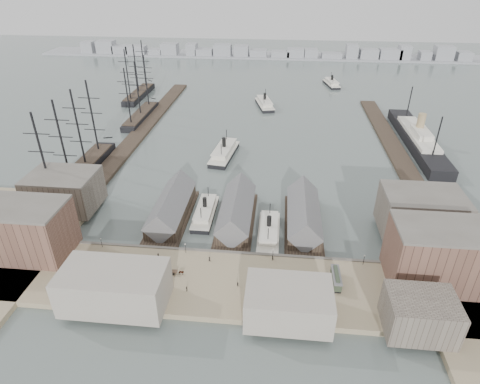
# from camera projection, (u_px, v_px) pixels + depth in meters

# --- Properties ---
(ground) EXTENTS (900.00, 900.00, 0.00)m
(ground) POSITION_uv_depth(u_px,v_px,m) (231.00, 248.00, 144.27)
(ground) COLOR #4F5B58
(ground) RESTS_ON ground
(quay) EXTENTS (180.00, 30.00, 2.00)m
(quay) POSITION_uv_depth(u_px,v_px,m) (224.00, 284.00, 126.52)
(quay) COLOR gray
(quay) RESTS_ON ground
(seawall) EXTENTS (180.00, 1.20, 2.30)m
(seawall) POSITION_uv_depth(u_px,v_px,m) (230.00, 254.00, 139.21)
(seawall) COLOR #59544C
(seawall) RESTS_ON ground
(west_wharf) EXTENTS (10.00, 220.00, 1.60)m
(west_wharf) POSITION_uv_depth(u_px,v_px,m) (138.00, 135.00, 236.20)
(west_wharf) COLOR #2D231C
(west_wharf) RESTS_ON ground
(east_wharf) EXTENTS (10.00, 180.00, 1.60)m
(east_wharf) POSITION_uv_depth(u_px,v_px,m) (396.00, 152.00, 214.50)
(east_wharf) COLOR #2D231C
(east_wharf) RESTS_ON ground
(ferry_shed_west) EXTENTS (14.00, 42.00, 12.60)m
(ferry_shed_west) POSITION_uv_depth(u_px,v_px,m) (171.00, 208.00, 158.84)
(ferry_shed_west) COLOR #2D231C
(ferry_shed_west) RESTS_ON ground
(ferry_shed_center) EXTENTS (14.00, 42.00, 12.60)m
(ferry_shed_center) POSITION_uv_depth(u_px,v_px,m) (237.00, 212.00, 156.51)
(ferry_shed_center) COLOR #2D231C
(ferry_shed_center) RESTS_ON ground
(ferry_shed_east) EXTENTS (14.00, 42.00, 12.60)m
(ferry_shed_east) POSITION_uv_depth(u_px,v_px,m) (304.00, 215.00, 154.18)
(ferry_shed_east) COLOR #2D231C
(ferry_shed_east) RESTS_ON ground
(warehouse_west_front) EXTENTS (32.00, 18.00, 18.00)m
(warehouse_west_front) POSITION_uv_depth(u_px,v_px,m) (20.00, 230.00, 134.71)
(warehouse_west_front) COLOR brown
(warehouse_west_front) RESTS_ON west_land
(warehouse_west_back) EXTENTS (26.00, 20.00, 14.00)m
(warehouse_west_back) POSITION_uv_depth(u_px,v_px,m) (65.00, 191.00, 161.58)
(warehouse_west_back) COLOR #60564C
(warehouse_west_back) RESTS_ON west_land
(warehouse_east_front) EXTENTS (30.00, 18.00, 19.00)m
(warehouse_east_front) POSITION_uv_depth(u_px,v_px,m) (441.00, 256.00, 122.28)
(warehouse_east_front) COLOR brown
(warehouse_east_front) RESTS_ON east_land
(warehouse_east_back) EXTENTS (28.00, 20.00, 15.00)m
(warehouse_east_back) POSITION_uv_depth(u_px,v_px,m) (421.00, 214.00, 146.38)
(warehouse_east_back) COLOR #60564C
(warehouse_east_back) RESTS_ON east_land
(street_bldg_center) EXTENTS (24.00, 16.00, 10.00)m
(street_bldg_center) POSITION_uv_depth(u_px,v_px,m) (288.00, 303.00, 111.39)
(street_bldg_center) COLOR gray
(street_bldg_center) RESTS_ON quay
(street_bldg_west) EXTENTS (30.00, 16.00, 12.00)m
(street_bldg_west) POSITION_uv_depth(u_px,v_px,m) (114.00, 287.00, 115.37)
(street_bldg_west) COLOR gray
(street_bldg_west) RESTS_ON quay
(street_bldg_east) EXTENTS (18.00, 14.00, 11.00)m
(street_bldg_east) POSITION_uv_depth(u_px,v_px,m) (420.00, 314.00, 107.14)
(street_bldg_east) COLOR #60564C
(street_bldg_east) RESTS_ON quay
(lamp_post_far_w) EXTENTS (0.44, 0.44, 3.92)m
(lamp_post_far_w) POSITION_uv_depth(u_px,v_px,m) (101.00, 241.00, 139.91)
(lamp_post_far_w) COLOR black
(lamp_post_far_w) RESTS_ON quay
(lamp_post_near_w) EXTENTS (0.44, 0.44, 3.92)m
(lamp_post_near_w) POSITION_uv_depth(u_px,v_px,m) (185.00, 246.00, 137.23)
(lamp_post_near_w) COLOR black
(lamp_post_near_w) RESTS_ON quay
(lamp_post_near_e) EXTENTS (0.44, 0.44, 3.92)m
(lamp_post_near_e) POSITION_uv_depth(u_px,v_px,m) (273.00, 252.00, 134.54)
(lamp_post_near_e) COLOR black
(lamp_post_near_e) RESTS_ON quay
(lamp_post_far_e) EXTENTS (0.44, 0.44, 3.92)m
(lamp_post_far_e) POSITION_uv_depth(u_px,v_px,m) (364.00, 258.00, 131.85)
(lamp_post_far_e) COLOR black
(lamp_post_far_e) RESTS_ON quay
(far_shore) EXTENTS (500.00, 40.00, 15.72)m
(far_shore) POSITION_uv_depth(u_px,v_px,m) (267.00, 54.00, 430.67)
(far_shore) COLOR gray
(far_shore) RESTS_ON ground
(ferry_docked_west) EXTENTS (7.60, 25.34, 9.05)m
(ferry_docked_west) POSITION_uv_depth(u_px,v_px,m) (205.00, 212.00, 161.11)
(ferry_docked_west) COLOR black
(ferry_docked_west) RESTS_ON ground
(ferry_docked_east) EXTENTS (7.80, 25.99, 9.28)m
(ferry_docked_east) POSITION_uv_depth(u_px,v_px,m) (269.00, 231.00, 149.31)
(ferry_docked_east) COLOR black
(ferry_docked_east) RESTS_ON ground
(ferry_open_near) EXTENTS (13.24, 32.31, 11.21)m
(ferry_open_near) POSITION_uv_depth(u_px,v_px,m) (224.00, 152.00, 210.56)
(ferry_open_near) COLOR black
(ferry_open_near) RESTS_ON ground
(ferry_open_mid) EXTENTS (15.76, 30.38, 10.40)m
(ferry_open_mid) POSITION_uv_depth(u_px,v_px,m) (265.00, 103.00, 283.62)
(ferry_open_mid) COLOR black
(ferry_open_mid) RESTS_ON ground
(ferry_open_far) EXTENTS (13.05, 27.17, 9.33)m
(ferry_open_far) POSITION_uv_depth(u_px,v_px,m) (332.00, 83.00, 332.13)
(ferry_open_far) COLOR black
(ferry_open_far) RESTS_ON ground
(sailing_ship_near) EXTENTS (9.81, 67.60, 40.34)m
(sailing_ship_near) POSITION_uv_depth(u_px,v_px,m) (79.00, 172.00, 189.68)
(sailing_ship_near) COLOR black
(sailing_ship_near) RESTS_ON ground
(sailing_ship_mid) EXTENTS (8.95, 51.71, 36.79)m
(sailing_ship_mid) POSITION_uv_depth(u_px,v_px,m) (141.00, 115.00, 261.59)
(sailing_ship_mid) COLOR black
(sailing_ship_mid) RESTS_ON ground
(sailing_ship_far) EXTENTS (9.28, 51.57, 38.16)m
(sailing_ship_far) POSITION_uv_depth(u_px,v_px,m) (139.00, 93.00, 304.22)
(sailing_ship_far) COLOR black
(sailing_ship_far) RESTS_ON ground
(ocean_steamer) EXTENTS (12.32, 90.03, 18.01)m
(ocean_steamer) POSITION_uv_depth(u_px,v_px,m) (417.00, 138.00, 223.75)
(ocean_steamer) COLOR black
(ocean_steamer) RESTS_ON ground
(tram) EXTENTS (2.72, 9.92, 3.52)m
(tram) POSITION_uv_depth(u_px,v_px,m) (336.00, 279.00, 124.60)
(tram) COLOR black
(tram) RESTS_ON quay
(horse_cart_left) EXTENTS (4.81, 2.51, 1.56)m
(horse_cart_left) POSITION_uv_depth(u_px,v_px,m) (110.00, 266.00, 131.19)
(horse_cart_left) COLOR black
(horse_cart_left) RESTS_ON quay
(horse_cart_center) EXTENTS (4.90, 1.64, 1.59)m
(horse_cart_center) POSITION_uv_depth(u_px,v_px,m) (179.00, 272.00, 128.60)
(horse_cart_center) COLOR black
(horse_cart_center) RESTS_ON quay
(horse_cart_right) EXTENTS (4.53, 1.52, 1.45)m
(horse_cart_right) POSITION_uv_depth(u_px,v_px,m) (275.00, 289.00, 122.04)
(horse_cart_right) COLOR black
(horse_cart_right) RESTS_ON quay
(pedestrian_0) EXTENTS (0.73, 0.81, 1.81)m
(pedestrian_0) POSITION_uv_depth(u_px,v_px,m) (99.00, 257.00, 135.19)
(pedestrian_0) COLOR black
(pedestrian_0) RESTS_ON quay
(pedestrian_1) EXTENTS (0.87, 0.99, 1.72)m
(pedestrian_1) POSITION_uv_depth(u_px,v_px,m) (103.00, 266.00, 131.42)
(pedestrian_1) COLOR black
(pedestrian_1) RESTS_ON quay
(pedestrian_2) EXTENTS (1.08, 0.64, 1.65)m
(pedestrian_2) POSITION_uv_depth(u_px,v_px,m) (158.00, 255.00, 135.97)
(pedestrian_2) COLOR black
(pedestrian_2) RESTS_ON quay
(pedestrian_3) EXTENTS (0.88, 1.15, 1.82)m
(pedestrian_3) POSITION_uv_depth(u_px,v_px,m) (187.00, 289.00, 122.01)
(pedestrian_3) COLOR black
(pedestrian_3) RESTS_ON quay
(pedestrian_4) EXTENTS (0.97, 0.97, 1.70)m
(pedestrian_4) POSITION_uv_depth(u_px,v_px,m) (209.00, 259.00, 134.40)
(pedestrian_4) COLOR black
(pedestrian_4) RESTS_ON quay
(pedestrian_5) EXTENTS (0.77, 0.65, 1.79)m
(pedestrian_5) POSITION_uv_depth(u_px,v_px,m) (238.00, 284.00, 123.68)
(pedestrian_5) COLOR black
(pedestrian_5) RESTS_ON quay
(pedestrian_6) EXTENTS (1.01, 1.10, 1.82)m
(pedestrian_6) POSITION_uv_depth(u_px,v_px,m) (272.00, 258.00, 134.58)
(pedestrian_6) COLOR black
(pedestrian_6) RESTS_ON quay
(pedestrian_7) EXTENTS (1.20, 1.28, 1.73)m
(pedestrian_7) POSITION_uv_depth(u_px,v_px,m) (319.00, 292.00, 121.03)
(pedestrian_7) COLOR black
(pedestrian_7) RESTS_ON quay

